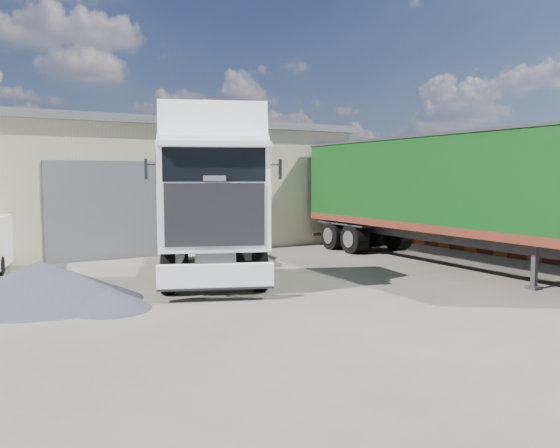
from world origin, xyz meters
TOP-DOWN VIEW (x-y plane):
  - ground at (0.00, 0.00)m, footprint 120.00×120.00m
  - brick_boundary_wall at (11.50, 6.00)m, footprint 0.35×26.00m
  - tractor_unit at (-0.15, 4.04)m, footprint 5.17×7.73m
  - box_trailer at (8.06, 3.22)m, footprint 2.94×13.28m
  - gravel_heap at (-4.82, 3.82)m, footprint 6.28×6.28m

SIDE VIEW (x-z plane):
  - ground at x=0.00m, z-range 0.00..0.00m
  - gravel_heap at x=-4.82m, z-range -0.04..0.98m
  - brick_boundary_wall at x=11.50m, z-range 0.00..2.50m
  - tractor_unit at x=-0.15m, z-range -0.39..4.55m
  - box_trailer at x=8.06m, z-range 0.48..4.89m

